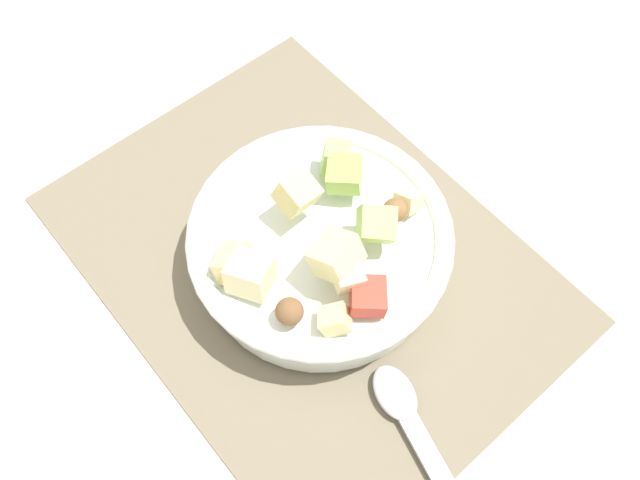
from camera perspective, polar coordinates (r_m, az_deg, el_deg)
ground_plane at (r=0.71m, az=-1.19°, el=-1.58°), size 2.40×2.40×0.00m
placemat at (r=0.71m, az=-1.19°, el=-1.47°), size 0.51×0.38×0.01m
salad_bowl at (r=0.67m, az=0.01°, el=-0.34°), size 0.26×0.26×0.12m
serving_spoon at (r=0.64m, az=8.36°, el=-16.13°), size 0.22×0.08×0.01m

